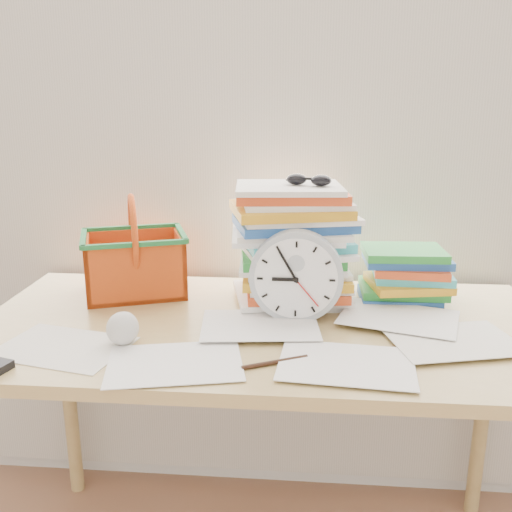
# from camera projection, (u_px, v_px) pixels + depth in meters

# --- Properties ---
(curtain) EXTENTS (2.40, 0.01, 2.50)m
(curtain) POSITION_uv_depth(u_px,v_px,m) (273.00, 90.00, 1.61)
(curtain) COLOR beige
(curtain) RESTS_ON room_shell
(desk) EXTENTS (1.40, 0.70, 0.75)m
(desk) POSITION_uv_depth(u_px,v_px,m) (263.00, 351.00, 1.41)
(desk) COLOR tan
(desk) RESTS_ON ground
(paper_stack) EXTENTS (0.36, 0.32, 0.31)m
(paper_stack) POSITION_uv_depth(u_px,v_px,m) (292.00, 245.00, 1.50)
(paper_stack) COLOR white
(paper_stack) RESTS_ON desk
(clock) EXTENTS (0.23, 0.05, 0.23)m
(clock) POSITION_uv_depth(u_px,v_px,m) (296.00, 276.00, 1.38)
(clock) COLOR #A6AEB5
(clock) RESTS_ON desk
(sunglasses) EXTENTS (0.16, 0.14, 0.03)m
(sunglasses) POSITION_uv_depth(u_px,v_px,m) (309.00, 180.00, 1.45)
(sunglasses) COLOR black
(sunglasses) RESTS_ON paper_stack
(book_stack) EXTENTS (0.26, 0.20, 0.14)m
(book_stack) POSITION_uv_depth(u_px,v_px,m) (406.00, 275.00, 1.52)
(book_stack) COLOR white
(book_stack) RESTS_ON desk
(basket) EXTENTS (0.33, 0.29, 0.27)m
(basket) POSITION_uv_depth(u_px,v_px,m) (134.00, 246.00, 1.57)
(basket) COLOR #E25516
(basket) RESTS_ON desk
(crumpled_ball) EXTENTS (0.07, 0.07, 0.07)m
(crumpled_ball) POSITION_uv_depth(u_px,v_px,m) (122.00, 328.00, 1.27)
(crumpled_ball) COLOR silver
(crumpled_ball) RESTS_ON desk
(pen) EXTENTS (0.14, 0.07, 0.01)m
(pen) POSITION_uv_depth(u_px,v_px,m) (275.00, 362.00, 1.18)
(pen) COLOR black
(pen) RESTS_ON desk
(scattered_papers) EXTENTS (1.26, 0.42, 0.02)m
(scattered_papers) POSITION_uv_depth(u_px,v_px,m) (263.00, 321.00, 1.39)
(scattered_papers) COLOR white
(scattered_papers) RESTS_ON desk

